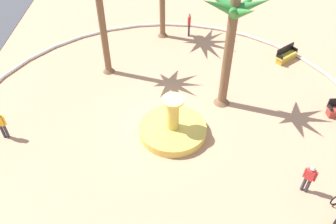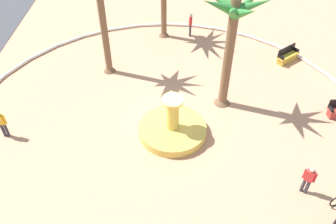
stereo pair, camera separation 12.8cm
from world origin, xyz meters
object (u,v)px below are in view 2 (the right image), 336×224
fountain (173,128)px  person_cyclist_photo (2,123)px  palm_tree_mid_plaza (233,28)px  bench_east (287,57)px  person_cyclist_helmet (308,179)px  person_pedestrian_stroll (191,24)px

fountain → person_cyclist_photo: bearing=91.2°
palm_tree_mid_plaza → bench_east: palm_tree_mid_plaza is taller
palm_tree_mid_plaza → person_cyclist_helmet: size_ratio=3.98×
palm_tree_mid_plaza → person_cyclist_photo: bearing=102.7°
palm_tree_mid_plaza → person_pedestrian_stroll: palm_tree_mid_plaza is taller
fountain → person_cyclist_helmet: fountain is taller
person_pedestrian_stroll → palm_tree_mid_plaza: bearing=-169.4°
fountain → person_pedestrian_stroll: size_ratio=2.03×
palm_tree_mid_plaza → person_cyclist_photo: size_ratio=3.92×
bench_east → fountain: bearing=131.1°
fountain → person_cyclist_helmet: size_ratio=2.12×
fountain → person_cyclist_photo: (-0.17, 8.38, 0.59)m
person_cyclist_helmet → person_pedestrian_stroll: bearing=17.4°
person_cyclist_helmet → person_pedestrian_stroll: (13.47, 4.21, 0.04)m
fountain → person_pedestrian_stroll: (9.91, -1.39, 0.62)m
palm_tree_mid_plaza → bench_east: 7.65m
palm_tree_mid_plaza → person_pedestrian_stroll: 8.55m
person_cyclist_helmet → fountain: bearing=57.5°
person_cyclist_helmet → palm_tree_mid_plaza: bearing=25.3°
fountain → bench_east: 9.98m
bench_east → palm_tree_mid_plaza: bearing=131.8°
person_cyclist_helmet → person_pedestrian_stroll: 14.12m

